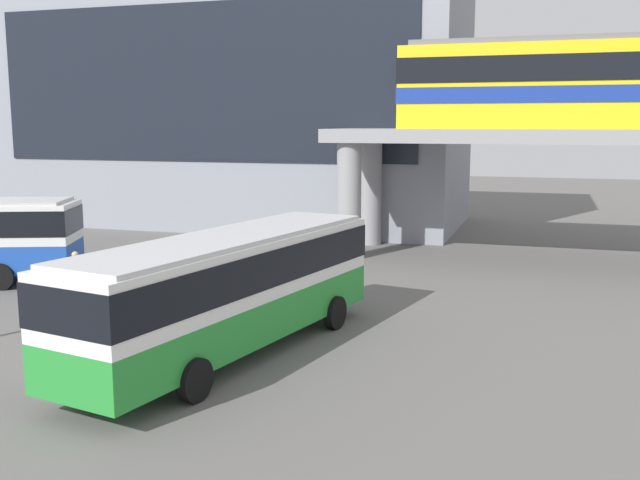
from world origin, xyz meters
name	(u,v)px	position (x,y,z in m)	size (l,w,h in m)	color
ground_plane	(265,277)	(0.00, 10.00, 0.00)	(120.00, 120.00, 0.00)	#605E5B
station_building	(241,100)	(-7.72, 25.66, 7.50)	(26.99, 12.07, 15.00)	gray
bus_main	(230,282)	(2.83, 0.49, 1.99)	(4.71, 11.33, 3.22)	#268C33
pedestrian_waiting_near_stop	(76,278)	(-4.58, 4.16, 0.84)	(0.40, 0.47, 1.78)	gray
pedestrian_walking_across	(198,268)	(-1.56, 7.27, 0.79)	(0.36, 0.46, 1.69)	navy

